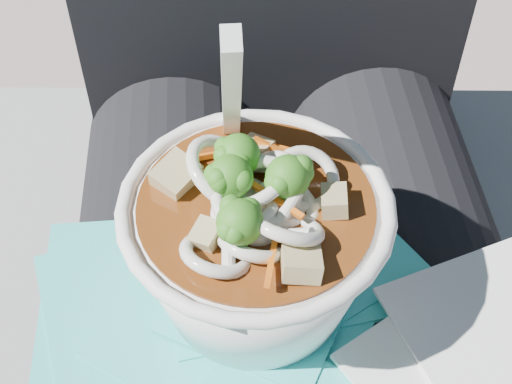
{
  "coord_description": "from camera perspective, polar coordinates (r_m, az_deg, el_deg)",
  "views": [
    {
      "loc": [
        -0.05,
        -0.27,
        1.02
      ],
      "look_at": [
        -0.03,
        -0.01,
        0.72
      ],
      "focal_mm": 50.0,
      "sensor_mm": 36.0,
      "label": 1
    }
  ],
  "objects": [
    {
      "name": "stone_ledge",
      "position": [
        0.9,
        1.46,
        -13.3
      ],
      "size": [
        1.04,
        0.58,
        0.44
      ],
      "primitive_type": "cube",
      "rotation": [
        0.0,
        0.0,
        -0.08
      ],
      "color": "gray",
      "rests_on": "ground"
    },
    {
      "name": "lap",
      "position": [
        0.56,
        3.42,
        -12.12
      ],
      "size": [
        0.36,
        0.48,
        0.16
      ],
      "color": "black",
      "rests_on": "stone_ledge"
    },
    {
      "name": "person_body",
      "position": [
        0.59,
        2.55,
        -3.15
      ],
      "size": [
        0.34,
        0.94,
        1.0
      ],
      "color": "black",
      "rests_on": "ground"
    },
    {
      "name": "plastic_bag",
      "position": [
        0.48,
        -1.5,
        -9.16
      ],
      "size": [
        0.27,
        0.32,
        0.01
      ],
      "color": "#2DBFB9",
      "rests_on": "lap"
    },
    {
      "name": "napkins",
      "position": [
        0.47,
        18.18,
        -12.69
      ],
      "size": [
        0.19,
        0.19,
        0.01
      ],
      "color": "white",
      "rests_on": "plastic_bag"
    },
    {
      "name": "udon_bowl",
      "position": [
        0.43,
        -0.04,
        -3.68
      ],
      "size": [
        0.2,
        0.2,
        0.2
      ],
      "color": "white",
      "rests_on": "plastic_bag"
    }
  ]
}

